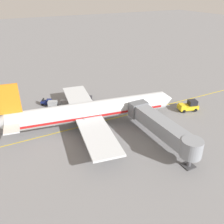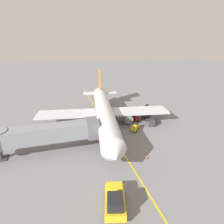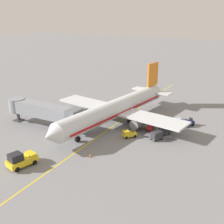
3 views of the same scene
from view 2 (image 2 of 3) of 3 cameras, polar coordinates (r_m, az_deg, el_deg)
The scene contains 15 objects.
ground_plane at distance 39.75m, azimuth -1.72°, elevation -4.61°, with size 400.00×400.00×0.00m, color slate.
gate_lead_in_line at distance 39.74m, azimuth -1.72°, elevation -4.60°, with size 0.24×80.00×0.01m, color gold.
parked_airliner at distance 39.65m, azimuth -2.61°, elevation 0.30°, with size 30.44×37.27×10.63m.
jet_bridge at distance 30.82m, azimuth -20.82°, elevation -6.66°, with size 17.51×3.50×4.98m.
pushback_tractor at distance 21.31m, azimuth 0.95°, elevation -26.96°, with size 3.26×4.82×2.40m.
baggage_tug_lead at distance 43.00m, azimuth 7.32°, elevation -1.75°, with size 1.69×2.68×1.62m.
baggage_tug_trailing at distance 37.70m, azimuth 7.48°, elevation -5.04°, with size 2.52×2.69×1.62m.
baggage_tug_spare at distance 50.03m, azimuth 11.22°, elevation 1.23°, with size 2.34×2.76×1.62m.
baggage_cart_front at distance 40.88m, azimuth 12.94°, elevation -2.96°, with size 2.15×2.90×1.58m.
baggage_cart_second_in_train at distance 43.39m, azimuth 11.64°, elevation -1.47°, with size 2.15×2.90×1.58m.
baggage_cart_third_in_train at distance 45.61m, azimuth 10.36°, elevation -0.29°, with size 2.15×2.90×1.58m.
baggage_cart_tail_end at distance 48.31m, azimuth 9.59°, elevation 0.95°, with size 2.15×2.90×1.58m.
ground_crew_wing_walker at distance 43.37m, azimuth 1.47°, elevation -1.04°, with size 0.34×0.72×1.69m.
ground_crew_loader at distance 46.04m, azimuth 6.27°, elevation 0.13°, with size 0.25×0.73×1.69m.
safety_cone_nose_left at distance 29.37m, azimuth 11.23°, elevation -14.22°, with size 0.36×0.36×0.59m.
Camera 2 is at (8.88, 34.93, 16.76)m, focal length 28.02 mm.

